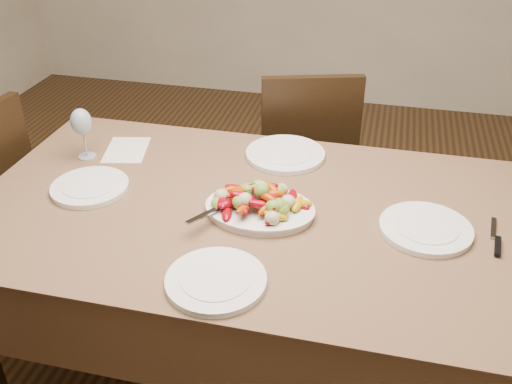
{
  "coord_description": "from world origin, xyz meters",
  "views": [
    {
      "loc": [
        0.38,
        -1.26,
        1.76
      ],
      "look_at": [
        0.02,
        0.22,
        0.82
      ],
      "focal_mm": 40.0,
      "sensor_mm": 36.0,
      "label": 1
    }
  ],
  "objects_px": {
    "plate_near": "(216,281)",
    "wine_glass": "(83,132)",
    "plate_right": "(426,229)",
    "plate_left": "(90,187)",
    "plate_far": "(285,154)",
    "serving_platter": "(260,211)",
    "chair_far": "(303,158)",
    "dining_table": "(256,297)"
  },
  "relations": [
    {
      "from": "serving_platter",
      "to": "plate_near",
      "type": "relative_size",
      "value": 1.23
    },
    {
      "from": "plate_right",
      "to": "plate_near",
      "type": "relative_size",
      "value": 1.02
    },
    {
      "from": "plate_right",
      "to": "chair_far",
      "type": "bearing_deg",
      "value": 119.77
    },
    {
      "from": "plate_left",
      "to": "plate_right",
      "type": "bearing_deg",
      "value": 0.89
    },
    {
      "from": "dining_table",
      "to": "plate_far",
      "type": "bearing_deg",
      "value": 86.28
    },
    {
      "from": "plate_near",
      "to": "plate_right",
      "type": "bearing_deg",
      "value": 34.58
    },
    {
      "from": "chair_far",
      "to": "serving_platter",
      "type": "relative_size",
      "value": 2.84
    },
    {
      "from": "serving_platter",
      "to": "plate_right",
      "type": "height_order",
      "value": "serving_platter"
    },
    {
      "from": "plate_left",
      "to": "plate_near",
      "type": "xyz_separation_m",
      "value": [
        0.55,
        -0.36,
        0.0
      ]
    },
    {
      "from": "plate_left",
      "to": "plate_right",
      "type": "relative_size",
      "value": 0.93
    },
    {
      "from": "serving_platter",
      "to": "plate_right",
      "type": "bearing_deg",
      "value": 3.13
    },
    {
      "from": "plate_left",
      "to": "plate_near",
      "type": "bearing_deg",
      "value": -32.96
    },
    {
      "from": "dining_table",
      "to": "wine_glass",
      "type": "height_order",
      "value": "wine_glass"
    },
    {
      "from": "plate_right",
      "to": "wine_glass",
      "type": "relative_size",
      "value": 1.35
    },
    {
      "from": "serving_platter",
      "to": "dining_table",
      "type": "bearing_deg",
      "value": 124.16
    },
    {
      "from": "dining_table",
      "to": "plate_far",
      "type": "distance_m",
      "value": 0.53
    },
    {
      "from": "dining_table",
      "to": "plate_left",
      "type": "bearing_deg",
      "value": -178.16
    },
    {
      "from": "serving_platter",
      "to": "plate_far",
      "type": "relative_size",
      "value": 1.14
    },
    {
      "from": "plate_far",
      "to": "plate_near",
      "type": "xyz_separation_m",
      "value": [
        -0.04,
        -0.74,
        0.0
      ]
    },
    {
      "from": "plate_right",
      "to": "plate_far",
      "type": "relative_size",
      "value": 0.94
    },
    {
      "from": "chair_far",
      "to": "plate_far",
      "type": "relative_size",
      "value": 3.24
    },
    {
      "from": "dining_table",
      "to": "plate_right",
      "type": "relative_size",
      "value": 6.65
    },
    {
      "from": "chair_far",
      "to": "plate_right",
      "type": "distance_m",
      "value": 1.07
    },
    {
      "from": "plate_left",
      "to": "serving_platter",
      "type": "bearing_deg",
      "value": -1.04
    },
    {
      "from": "plate_near",
      "to": "plate_far",
      "type": "bearing_deg",
      "value": 86.72
    },
    {
      "from": "serving_platter",
      "to": "plate_near",
      "type": "bearing_deg",
      "value": -96.32
    },
    {
      "from": "serving_platter",
      "to": "plate_left",
      "type": "xyz_separation_m",
      "value": [
        -0.59,
        0.01,
        -0.0
      ]
    },
    {
      "from": "chair_far",
      "to": "wine_glass",
      "type": "bearing_deg",
      "value": 28.05
    },
    {
      "from": "plate_near",
      "to": "wine_glass",
      "type": "height_order",
      "value": "wine_glass"
    },
    {
      "from": "plate_left",
      "to": "plate_near",
      "type": "distance_m",
      "value": 0.66
    },
    {
      "from": "serving_platter",
      "to": "plate_left",
      "type": "relative_size",
      "value": 1.29
    },
    {
      "from": "chair_far",
      "to": "wine_glass",
      "type": "distance_m",
      "value": 1.07
    },
    {
      "from": "plate_right",
      "to": "wine_glass",
      "type": "xyz_separation_m",
      "value": [
        -1.21,
        0.19,
        0.09
      ]
    },
    {
      "from": "plate_far",
      "to": "plate_left",
      "type": "bearing_deg",
      "value": -147.09
    },
    {
      "from": "plate_near",
      "to": "wine_glass",
      "type": "xyz_separation_m",
      "value": [
        -0.67,
        0.57,
        0.09
      ]
    },
    {
      "from": "dining_table",
      "to": "plate_near",
      "type": "bearing_deg",
      "value": -92.85
    },
    {
      "from": "chair_far",
      "to": "wine_glass",
      "type": "xyz_separation_m",
      "value": [
        -0.7,
        -0.7,
        0.39
      ]
    },
    {
      "from": "plate_right",
      "to": "wine_glass",
      "type": "height_order",
      "value": "wine_glass"
    },
    {
      "from": "plate_far",
      "to": "wine_glass",
      "type": "relative_size",
      "value": 1.43
    },
    {
      "from": "dining_table",
      "to": "chair_far",
      "type": "xyz_separation_m",
      "value": [
        0.01,
        0.89,
        0.1
      ]
    },
    {
      "from": "serving_platter",
      "to": "wine_glass",
      "type": "xyz_separation_m",
      "value": [
        -0.71,
        0.22,
        0.09
      ]
    },
    {
      "from": "plate_left",
      "to": "dining_table",
      "type": "bearing_deg",
      "value": 1.84
    }
  ]
}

